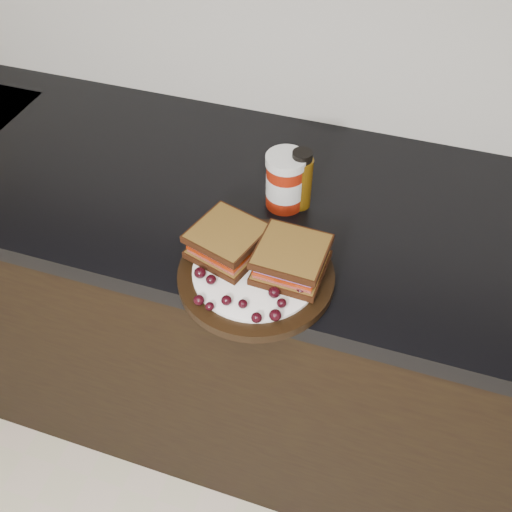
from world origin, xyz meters
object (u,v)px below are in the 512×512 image
at_px(plate, 256,276).
at_px(sandwich_left, 227,241).
at_px(oil_bottle, 301,179).
at_px(condiment_jar, 285,181).

xyz_separation_m(plate, sandwich_left, (-0.06, 0.03, 0.04)).
distance_m(sandwich_left, oil_bottle, 0.21).
relative_size(sandwich_left, oil_bottle, 0.91).
bearing_deg(condiment_jar, plate, -87.75).
bearing_deg(sandwich_left, oil_bottle, 83.67).
bearing_deg(sandwich_left, plate, -6.11).
bearing_deg(plate, oil_bottle, 84.80).
xyz_separation_m(sandwich_left, condiment_jar, (0.05, 0.19, 0.01)).
height_order(plate, condiment_jar, condiment_jar).
relative_size(sandwich_left, condiment_jar, 0.98).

